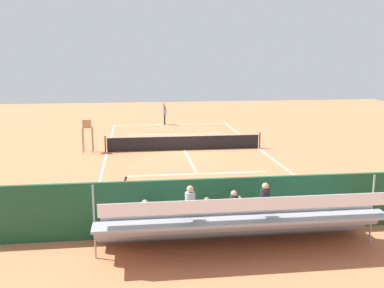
{
  "coord_description": "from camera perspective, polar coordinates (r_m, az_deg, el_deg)",
  "views": [
    {
      "loc": [
        3.21,
        28.71,
        6.21
      ],
      "look_at": [
        0.0,
        4.0,
        1.2
      ],
      "focal_mm": 42.0,
      "sensor_mm": 36.0,
      "label": 1
    }
  ],
  "objects": [
    {
      "name": "bleacher_stand",
      "position": [
        14.71,
        5.44,
        -9.76
      ],
      "size": [
        9.06,
        2.4,
        2.48
      ],
      "color": "gray",
      "rests_on": "ground"
    },
    {
      "name": "court_line_markings",
      "position": [
        29.58,
        -1.01,
        -0.74
      ],
      "size": [
        10.1,
        22.2,
        0.01
      ],
      "color": "white",
      "rests_on": "ground"
    },
    {
      "name": "tennis_player",
      "position": [
        40.19,
        -3.5,
        3.93
      ],
      "size": [
        0.39,
        0.54,
        1.93
      ],
      "color": "black",
      "rests_on": "ground"
    },
    {
      "name": "tennis_net",
      "position": [
        29.44,
        -1.0,
        0.19
      ],
      "size": [
        10.3,
        0.1,
        1.07
      ],
      "color": "black",
      "rests_on": "ground"
    },
    {
      "name": "line_judge",
      "position": [
        16.31,
        -8.7,
        -7.34
      ],
      "size": [
        0.42,
        0.55,
        1.93
      ],
      "color": "#232328",
      "rests_on": "ground"
    },
    {
      "name": "tennis_ball_near",
      "position": [
        37.8,
        -2.59,
        1.96
      ],
      "size": [
        0.07,
        0.07,
        0.07
      ],
      "primitive_type": "sphere",
      "color": "#CCDB33",
      "rests_on": "ground"
    },
    {
      "name": "tennis_ball_far",
      "position": [
        36.58,
        -6.84,
        1.57
      ],
      "size": [
        0.07,
        0.07,
        0.07
      ],
      "primitive_type": "sphere",
      "color": "#CCDB33",
      "rests_on": "ground"
    },
    {
      "name": "backdrop_wall",
      "position": [
        15.93,
        4.68,
        -7.77
      ],
      "size": [
        18.0,
        0.16,
        2.0
      ],
      "primitive_type": "cube",
      "color": "#1E4C2D",
      "rests_on": "ground"
    },
    {
      "name": "equipment_bag",
      "position": [
        16.92,
        6.74,
        -9.59
      ],
      "size": [
        0.9,
        0.36,
        0.36
      ],
      "primitive_type": "cube",
      "color": "#334C8C",
      "rests_on": "ground"
    },
    {
      "name": "ground_plane",
      "position": [
        29.55,
        -1.0,
        -0.76
      ],
      "size": [
        60.0,
        60.0,
        0.0
      ],
      "primitive_type": "plane",
      "color": "#CC7047"
    },
    {
      "name": "tennis_racket",
      "position": [
        39.8,
        -4.52,
        2.38
      ],
      "size": [
        0.51,
        0.52,
        0.03
      ],
      "color": "black",
      "rests_on": "ground"
    },
    {
      "name": "courtside_bench",
      "position": [
        17.3,
        11.35,
        -7.93
      ],
      "size": [
        1.8,
        0.4,
        0.93
      ],
      "color": "#33383D",
      "rests_on": "ground"
    },
    {
      "name": "umpire_chair",
      "position": [
        29.36,
        -13.14,
        1.47
      ],
      "size": [
        0.67,
        0.67,
        2.14
      ],
      "color": "#A88456",
      "rests_on": "ground"
    }
  ]
}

